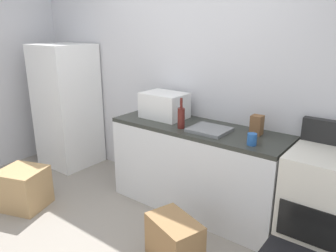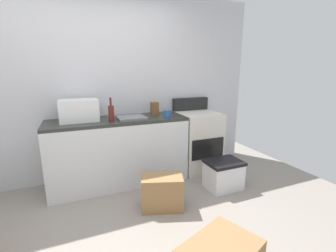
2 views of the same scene
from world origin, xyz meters
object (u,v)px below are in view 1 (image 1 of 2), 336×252
Objects in this scene: cardboard_box_large at (174,241)px; cardboard_box_small at (24,188)px; knife_block at (257,125)px; refrigerator at (67,106)px; coffee_mug at (252,139)px; stove_oven at (324,204)px; wine_bottle at (181,117)px; microwave at (164,105)px.

cardboard_box_small is at bearing -170.70° from cardboard_box_large.
refrigerator is at bearing -176.39° from knife_block.
knife_block is at bearing 3.61° from refrigerator.
cardboard_box_small is at bearing -148.82° from knife_block.
refrigerator is at bearing 177.51° from coffee_mug.
stove_oven is at bearing -9.40° from knife_block.
microwave is at bearing 150.84° from wine_bottle.
cardboard_box_small is (-2.09, -0.93, -0.74)m from coffee_mug.
knife_block is at bearing 170.60° from stove_oven.
cardboard_box_small is at bearing -144.67° from wine_bottle.
cardboard_box_large is at bearing -48.23° from microwave.
microwave is (-1.68, 0.05, 0.57)m from stove_oven.
microwave is at bearing 49.67° from cardboard_box_small.
stove_oven is 0.85m from knife_block.
knife_block is at bearing 3.14° from microwave.
wine_bottle is 0.74m from coffee_mug.
microwave is 1.44m from cardboard_box_large.
coffee_mug reaches higher than cardboard_box_large.
coffee_mug is 0.30m from knife_block.
microwave is 1.73m from cardboard_box_small.
coffee_mug is 1.05m from cardboard_box_large.
microwave is at bearing 168.43° from coffee_mug.
stove_oven is 0.78m from coffee_mug.
knife_block is (-0.66, 0.11, 0.52)m from stove_oven.
cardboard_box_small is (-1.76, -0.29, 0.02)m from cardboard_box_large.
knife_block reaches higher than cardboard_box_small.
stove_oven is 2.39× the size of microwave.
cardboard_box_large is at bearing -58.23° from wine_bottle.
refrigerator is 2.62m from knife_block.
knife_block is at bearing 21.46° from wine_bottle.
microwave is 0.42m from wine_bottle.
coffee_mug is at bearing -2.49° from refrigerator.
coffee_mug is 0.22× the size of cardboard_box_large.
coffee_mug is at bearing -11.57° from microwave.
refrigerator is at bearing 119.86° from cardboard_box_small.
cardboard_box_large is 1.78m from cardboard_box_small.
stove_oven reaches higher than cardboard_box_large.
cardboard_box_small is (-2.01, -1.21, -0.78)m from knife_block.
knife_block is 0.40× the size of cardboard_box_large.
microwave is at bearing -176.86° from knife_block.
refrigerator reaches higher than cardboard_box_small.
knife_block is 1.25m from cardboard_box_large.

